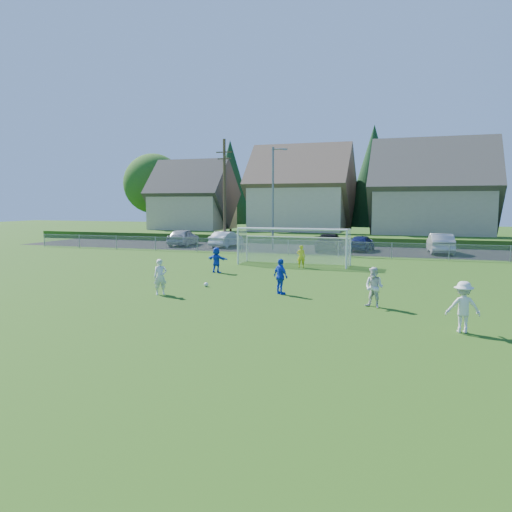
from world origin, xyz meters
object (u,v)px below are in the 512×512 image
(player_white_b, at_px, (374,287))
(goalkeeper, at_px, (301,256))
(player_white_a, at_px, (160,277))
(car_d, at_px, (330,242))
(player_blue_b, at_px, (216,260))
(car_e, at_px, (362,243))
(car_a, at_px, (183,237))
(soccer_goal, at_px, (294,241))
(soccer_ball, at_px, (206,284))
(car_f, at_px, (440,243))
(car_b, at_px, (226,239))
(player_blue_a, at_px, (281,277))
(player_white_c, at_px, (463,307))

(player_white_b, xyz_separation_m, goalkeeper, (-5.61, 11.04, -0.08))
(player_white_a, relative_size, car_d, 0.31)
(player_blue_b, bearing_deg, car_e, -97.24)
(car_a, distance_m, soccer_goal, 17.85)
(player_white_b, distance_m, player_blue_b, 12.23)
(soccer_ball, height_order, soccer_goal, soccer_goal)
(soccer_ball, distance_m, car_e, 21.83)
(soccer_ball, relative_size, player_white_a, 0.14)
(car_d, distance_m, car_f, 9.04)
(car_e, bearing_deg, car_a, 5.55)
(player_blue_b, bearing_deg, car_b, -55.19)
(soccer_goal, bearing_deg, car_a, 141.35)
(soccer_ball, bearing_deg, goalkeeper, 72.25)
(player_blue_a, xyz_separation_m, car_b, (-11.55, 21.99, -0.09))
(soccer_ball, height_order, car_f, car_f)
(car_e, bearing_deg, car_b, 5.47)
(player_white_c, xyz_separation_m, car_a, (-23.42, 26.56, -0.01))
(player_white_a, height_order, player_white_b, player_white_a)
(player_white_a, xyz_separation_m, car_b, (-6.41, 23.81, -0.08))
(soccer_ball, bearing_deg, player_white_a, -112.27)
(player_white_c, distance_m, car_d, 27.14)
(car_b, distance_m, soccer_goal, 14.65)
(player_white_c, bearing_deg, soccer_goal, -66.11)
(player_blue_a, height_order, car_b, player_blue_a)
(player_blue_b, bearing_deg, player_white_c, 156.44)
(soccer_ball, distance_m, player_blue_b, 5.08)
(player_white_b, relative_size, player_white_c, 0.97)
(soccer_ball, distance_m, car_b, 22.48)
(player_white_a, distance_m, car_a, 26.16)
(player_white_b, bearing_deg, car_e, 120.41)
(car_b, distance_m, car_f, 18.98)
(player_blue_b, relative_size, car_b, 0.34)
(player_white_a, relative_size, car_e, 0.39)
(player_blue_a, distance_m, car_d, 21.08)
(goalkeeper, relative_size, soccer_goal, 0.20)
(car_d, distance_m, car_e, 2.80)
(player_white_b, xyz_separation_m, car_e, (-3.26, 23.61, -0.11))
(car_b, bearing_deg, player_blue_b, 114.64)
(car_e, distance_m, car_f, 6.38)
(car_a, xyz_separation_m, car_f, (23.46, -0.06, 0.00))
(soccer_ball, xyz_separation_m, car_d, (2.50, 20.22, 0.65))
(player_white_a, relative_size, player_blue_b, 1.07)
(player_blue_b, height_order, car_e, player_blue_b)
(soccer_ball, relative_size, player_white_c, 0.13)
(player_blue_b, xyz_separation_m, car_f, (12.99, 16.29, 0.07))
(player_blue_b, relative_size, car_f, 0.30)
(car_d, bearing_deg, car_f, -178.60)
(player_blue_a, bearing_deg, player_white_c, -174.68)
(player_white_a, xyz_separation_m, player_blue_b, (-0.42, 7.43, -0.05))
(player_blue_a, height_order, car_f, car_f)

